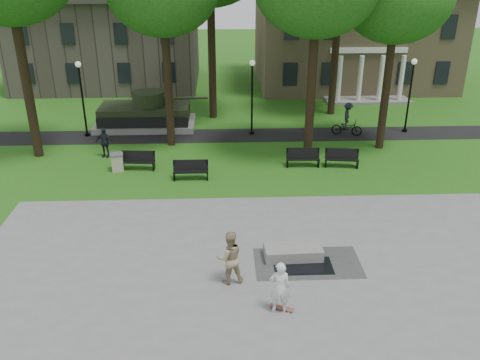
% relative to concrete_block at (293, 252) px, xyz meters
% --- Properties ---
extents(ground, '(120.00, 120.00, 0.00)m').
position_rel_concrete_block_xyz_m(ground, '(-1.19, 2.20, -0.24)').
color(ground, '#2F5B15').
rests_on(ground, ground).
extents(plaza, '(22.00, 16.00, 0.02)m').
position_rel_concrete_block_xyz_m(plaza, '(-1.19, -2.80, -0.23)').
color(plaza, gray).
rests_on(plaza, ground).
extents(footpath, '(44.00, 2.60, 0.01)m').
position_rel_concrete_block_xyz_m(footpath, '(-1.19, 14.20, -0.24)').
color(footpath, black).
rests_on(footpath, ground).
extents(building_right, '(17.00, 12.00, 8.60)m').
position_rel_concrete_block_xyz_m(building_right, '(8.81, 28.20, 4.10)').
color(building_right, '#9E8460').
rests_on(building_right, ground).
extents(building_left, '(15.00, 10.00, 7.20)m').
position_rel_concrete_block_xyz_m(building_left, '(-12.19, 28.70, 3.35)').
color(building_left, '#4C443D').
rests_on(building_left, ground).
extents(lamp_left, '(0.36, 0.36, 4.73)m').
position_rel_concrete_block_xyz_m(lamp_left, '(-11.19, 14.50, 2.55)').
color(lamp_left, black).
rests_on(lamp_left, ground).
extents(lamp_mid, '(0.36, 0.36, 4.73)m').
position_rel_concrete_block_xyz_m(lamp_mid, '(-0.69, 14.50, 2.55)').
color(lamp_mid, black).
rests_on(lamp_mid, ground).
extents(lamp_right, '(0.36, 0.36, 4.73)m').
position_rel_concrete_block_xyz_m(lamp_right, '(9.31, 14.50, 2.55)').
color(lamp_right, black).
rests_on(lamp_right, ground).
extents(tank_monument, '(7.45, 3.40, 2.40)m').
position_rel_concrete_block_xyz_m(tank_monument, '(-7.65, 16.20, 0.61)').
color(tank_monument, gray).
rests_on(tank_monument, ground).
extents(puddle, '(2.20, 1.20, 0.00)m').
position_rel_concrete_block_xyz_m(puddle, '(0.30, -0.64, -0.22)').
color(puddle, black).
rests_on(puddle, plaza).
extents(concrete_block, '(2.24, 1.09, 0.45)m').
position_rel_concrete_block_xyz_m(concrete_block, '(0.00, 0.00, 0.00)').
color(concrete_block, gray).
rests_on(concrete_block, plaza).
extents(skateboard, '(0.79, 0.50, 0.07)m').
position_rel_concrete_block_xyz_m(skateboard, '(-0.79, -3.11, -0.19)').
color(skateboard, brown).
rests_on(skateboard, plaza).
extents(skateboarder, '(0.69, 0.46, 1.86)m').
position_rel_concrete_block_xyz_m(skateboarder, '(-0.90, -3.17, 0.71)').
color(skateboarder, silver).
rests_on(skateboarder, plaza).
extents(friend_watching, '(1.09, 0.92, 2.00)m').
position_rel_concrete_block_xyz_m(friend_watching, '(-2.46, -1.48, 0.78)').
color(friend_watching, tan).
rests_on(friend_watching, plaza).
extents(pedestrian_walker, '(1.09, 0.66, 1.74)m').
position_rel_concrete_block_xyz_m(pedestrian_walker, '(-9.30, 10.86, 0.62)').
color(pedestrian_walker, '#20212B').
rests_on(pedestrian_walker, ground).
extents(cyclist, '(2.02, 1.21, 2.12)m').
position_rel_concrete_block_xyz_m(cyclist, '(5.35, 14.02, 0.62)').
color(cyclist, black).
rests_on(cyclist, ground).
extents(park_bench_0, '(1.83, 0.66, 1.00)m').
position_rel_concrete_block_xyz_m(park_bench_0, '(-7.16, 8.98, 0.28)').
color(park_bench_0, black).
rests_on(park_bench_0, ground).
extents(park_bench_1, '(1.80, 0.53, 1.00)m').
position_rel_concrete_block_xyz_m(park_bench_1, '(-4.27, 7.56, 0.28)').
color(park_bench_1, black).
rests_on(park_bench_1, ground).
extents(park_bench_2, '(1.81, 0.58, 1.00)m').
position_rel_concrete_block_xyz_m(park_bench_2, '(1.76, 9.05, 0.28)').
color(park_bench_2, black).
rests_on(park_bench_2, ground).
extents(park_bench_3, '(1.85, 0.77, 1.00)m').
position_rel_concrete_block_xyz_m(park_bench_3, '(3.86, 8.89, 0.28)').
color(park_bench_3, black).
rests_on(park_bench_3, ground).
extents(trash_bin, '(0.76, 0.76, 0.96)m').
position_rel_concrete_block_xyz_m(trash_bin, '(-8.24, 8.83, 0.24)').
color(trash_bin, '#BCB49B').
rests_on(trash_bin, ground).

